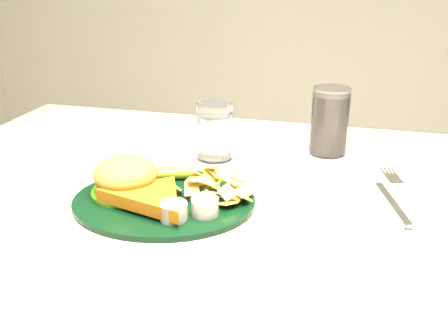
% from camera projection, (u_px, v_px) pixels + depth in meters
% --- Properties ---
extents(dinner_plate, '(0.32, 0.28, 0.06)m').
position_uv_depth(dinner_plate, '(163.00, 185.00, 0.76)').
color(dinner_plate, black).
rests_on(dinner_plate, table).
extents(water_glass, '(0.09, 0.09, 0.11)m').
position_uv_depth(water_glass, '(215.00, 131.00, 0.94)').
color(water_glass, silver).
rests_on(water_glass, table).
extents(cola_glass, '(0.08, 0.08, 0.13)m').
position_uv_depth(cola_glass, '(330.00, 121.00, 0.95)').
color(cola_glass, black).
rests_on(cola_glass, table).
extents(fork_napkin, '(0.19, 0.22, 0.01)m').
position_uv_depth(fork_napkin, '(392.00, 200.00, 0.77)').
color(fork_napkin, white).
rests_on(fork_napkin, table).
extents(wrapped_straw, '(0.20, 0.12, 0.01)m').
position_uv_depth(wrapped_straw, '(223.00, 148.00, 1.00)').
color(wrapped_straw, white).
rests_on(wrapped_straw, table).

